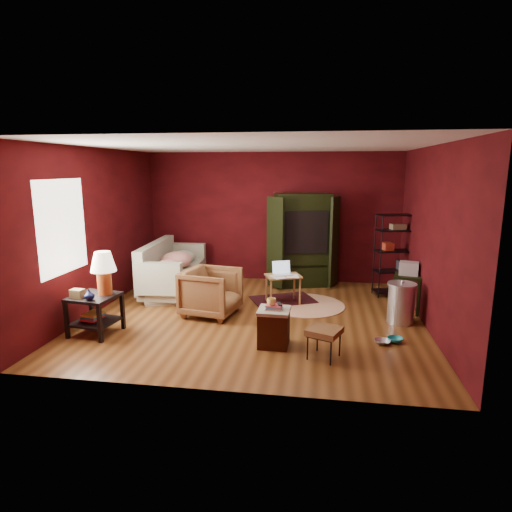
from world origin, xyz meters
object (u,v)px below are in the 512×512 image
(sofa, at_px, (170,273))
(laptop_desk, at_px, (283,278))
(armchair, at_px, (211,290))
(hamper, at_px, (274,327))
(wire_shelving, at_px, (397,251))
(tv_armoire, at_px, (302,238))
(side_table, at_px, (99,285))

(sofa, relative_size, laptop_desk, 2.53)
(armchair, relative_size, hamper, 1.43)
(sofa, xyz_separation_m, wire_shelving, (4.45, 0.41, 0.50))
(tv_armoire, bearing_deg, hamper, -109.22)
(sofa, xyz_separation_m, side_table, (-0.26, -2.30, 0.37))
(sofa, distance_m, side_table, 2.34)
(side_table, xyz_separation_m, wire_shelving, (4.70, 2.71, 0.13))
(laptop_desk, bearing_deg, armchair, -164.78)
(hamper, xyz_separation_m, wire_shelving, (2.07, 2.80, 0.60))
(armchair, bearing_deg, hamper, -123.19)
(hamper, bearing_deg, laptop_desk, 91.47)
(laptop_desk, height_order, tv_armoire, tv_armoire)
(armchair, height_order, hamper, armchair)
(laptop_desk, distance_m, tv_armoire, 1.45)
(side_table, xyz_separation_m, tv_armoire, (2.86, 3.18, 0.27))
(sofa, xyz_separation_m, laptop_desk, (2.32, -0.44, 0.10))
(armchair, xyz_separation_m, hamper, (1.19, -1.13, -0.16))
(laptop_desk, bearing_deg, tv_armoire, 57.26)
(sofa, relative_size, hamper, 3.16)
(sofa, distance_m, tv_armoire, 2.82)
(hamper, bearing_deg, sofa, 134.82)
(side_table, bearing_deg, laptop_desk, 35.79)
(armchair, distance_m, side_table, 1.80)
(sofa, bearing_deg, wire_shelving, -98.85)
(hamper, xyz_separation_m, laptop_desk, (-0.05, 1.95, 0.20))
(wire_shelving, bearing_deg, armchair, -167.95)
(wire_shelving, bearing_deg, hamper, -141.61)
(armchair, distance_m, wire_shelving, 3.69)
(armchair, relative_size, wire_shelving, 0.55)
(wire_shelving, bearing_deg, laptop_desk, -173.33)
(sofa, xyz_separation_m, armchair, (1.18, -1.26, 0.06))
(laptop_desk, bearing_deg, side_table, -164.88)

